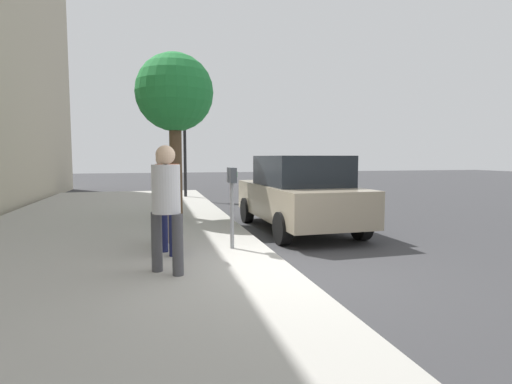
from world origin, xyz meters
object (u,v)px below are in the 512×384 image
(traffic_signal, at_px, (187,136))
(parked_sedan_near, at_px, (298,193))
(pedestrian_at_meter, at_px, (168,192))
(pedestrian_bystander, at_px, (166,199))
(street_tree, at_px, (175,95))
(parking_meter, at_px, (232,190))
(parking_officer, at_px, (163,192))

(traffic_signal, bearing_deg, parked_sedan_near, -165.30)
(pedestrian_at_meter, height_order, pedestrian_bystander, pedestrian_bystander)
(parked_sedan_near, height_order, traffic_signal, traffic_signal)
(street_tree, height_order, traffic_signal, street_tree)
(street_tree, bearing_deg, parking_meter, -169.42)
(pedestrian_at_meter, relative_size, pedestrian_bystander, 0.99)
(pedestrian_at_meter, height_order, street_tree, street_tree)
(parking_meter, height_order, parked_sedan_near, parked_sedan_near)
(pedestrian_at_meter, bearing_deg, traffic_signal, 59.59)
(parking_officer, bearing_deg, pedestrian_at_meter, -72.24)
(parking_meter, height_order, pedestrian_bystander, pedestrian_bystander)
(pedestrian_at_meter, height_order, parked_sedan_near, pedestrian_at_meter)
(pedestrian_bystander, height_order, parked_sedan_near, pedestrian_bystander)
(parking_officer, height_order, parked_sedan_near, parking_officer)
(parking_meter, distance_m, parking_officer, 1.28)
(parking_officer, bearing_deg, traffic_signal, 96.17)
(traffic_signal, bearing_deg, street_tree, 172.32)
(parking_meter, xyz_separation_m, parking_officer, (0.56, 1.15, -0.05))
(parked_sedan_near, height_order, street_tree, street_tree)
(parking_meter, relative_size, parked_sedan_near, 0.32)
(parking_officer, bearing_deg, street_tree, 96.74)
(street_tree, bearing_deg, parked_sedan_near, -124.61)
(pedestrian_at_meter, relative_size, traffic_signal, 0.48)
(pedestrian_at_meter, bearing_deg, pedestrian_bystander, -116.70)
(parked_sedan_near, xyz_separation_m, traffic_signal, (7.51, 1.97, 1.68))
(parked_sedan_near, distance_m, traffic_signal, 7.94)
(pedestrian_bystander, bearing_deg, pedestrian_at_meter, 41.75)
(parked_sedan_near, relative_size, street_tree, 1.04)
(pedestrian_bystander, relative_size, traffic_signal, 0.49)
(parking_meter, relative_size, parking_officer, 0.84)
(pedestrian_at_meter, xyz_separation_m, street_tree, (4.12, -0.35, 2.18))
(parked_sedan_near, bearing_deg, pedestrian_bystander, 137.10)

